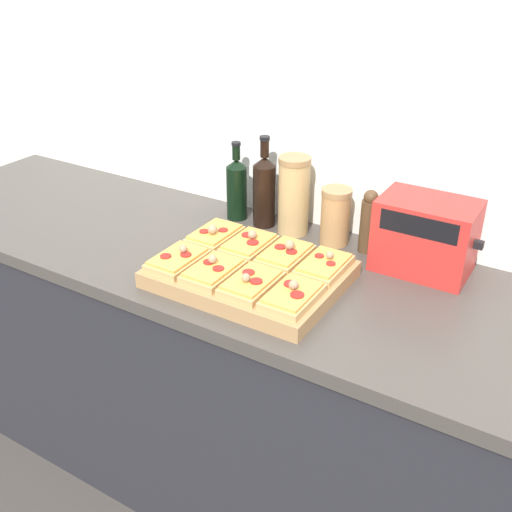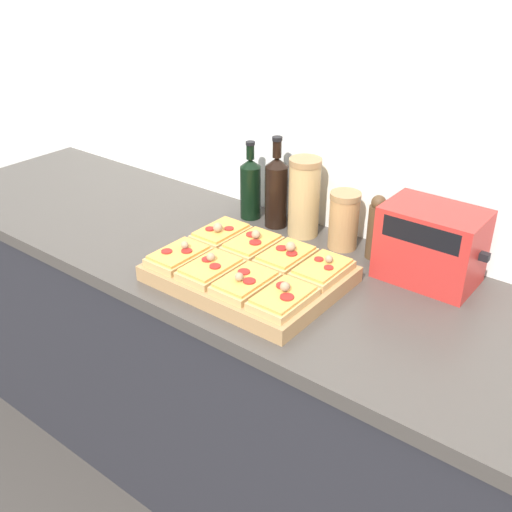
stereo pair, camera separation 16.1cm
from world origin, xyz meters
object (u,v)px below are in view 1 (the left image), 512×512
toaster_oven (425,236)px  cutting_board (250,274)px  grain_jar_tall (294,195)px  grain_jar_short (335,216)px  olive_oil_bottle (237,188)px  wine_bottle (264,190)px  pepper_mill (369,222)px

toaster_oven → cutting_board: bearing=-140.6°
grain_jar_tall → grain_jar_short: (0.14, 0.00, -0.04)m
olive_oil_bottle → wine_bottle: 0.10m
grain_jar_tall → pepper_mill: (0.25, 0.00, -0.03)m
cutting_board → olive_oil_bottle: olive_oil_bottle is taller
cutting_board → wine_bottle: bearing=114.7°
cutting_board → wine_bottle: (-0.15, 0.33, 0.10)m
wine_bottle → grain_jar_tall: (0.10, 0.00, 0.00)m
grain_jar_tall → grain_jar_short: grain_jar_tall is taller
cutting_board → wine_bottle: 0.37m
olive_oil_bottle → wine_bottle: wine_bottle is taller
olive_oil_bottle → grain_jar_short: 0.35m
olive_oil_bottle → grain_jar_tall: olive_oil_bottle is taller
olive_oil_bottle → wine_bottle: size_ratio=0.88×
olive_oil_bottle → toaster_oven: size_ratio=0.92×
cutting_board → grain_jar_short: size_ratio=2.79×
grain_jar_short → pepper_mill: bearing=-0.0°
grain_jar_tall → pepper_mill: grain_jar_tall is taller
olive_oil_bottle → wine_bottle: bearing=0.0°
olive_oil_bottle → pepper_mill: 0.45m
cutting_board → grain_jar_tall: bearing=98.1°
wine_bottle → pepper_mill: bearing=0.0°
grain_jar_short → pepper_mill: size_ratio=0.90×
cutting_board → wine_bottle: wine_bottle is taller
olive_oil_bottle → pepper_mill: (0.45, 0.00, -0.01)m
grain_jar_tall → grain_jar_short: size_ratio=1.41×
wine_bottle → grain_jar_short: bearing=0.0°
olive_oil_bottle → pepper_mill: size_ratio=1.34×
toaster_oven → olive_oil_bottle: bearing=178.0°
cutting_board → olive_oil_bottle: size_ratio=1.88×
grain_jar_short → toaster_oven: 0.28m
olive_oil_bottle → grain_jar_short: olive_oil_bottle is taller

